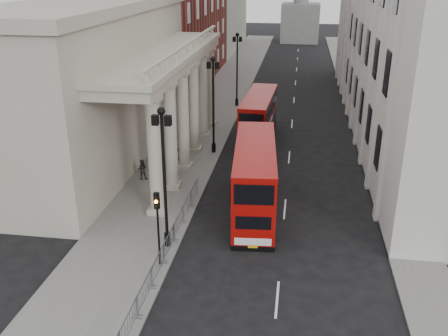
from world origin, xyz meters
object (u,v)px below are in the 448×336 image
at_px(lamp_post_north, 237,64).
at_px(pedestrian_b, 142,169).
at_px(lamp_post_mid, 213,99).
at_px(bus_near, 255,177).
at_px(lamp_post_south, 164,169).
at_px(traffic_light, 157,216).
at_px(pedestrian_a, 159,166).
at_px(pedestrian_c, 181,152).
at_px(bus_far, 259,117).

distance_m(lamp_post_north, pedestrian_b, 23.52).
bearing_deg(lamp_post_mid, bus_near, -66.63).
relative_size(lamp_post_south, traffic_light, 1.93).
height_order(lamp_post_south, pedestrian_a, lamp_post_south).
distance_m(lamp_post_north, traffic_light, 34.07).
bearing_deg(lamp_post_south, pedestrian_b, 115.36).
distance_m(lamp_post_south, lamp_post_mid, 16.00).
bearing_deg(pedestrian_b, lamp_post_south, 102.24).
distance_m(traffic_light, bus_near, 8.76).
bearing_deg(pedestrian_a, lamp_post_mid, 73.80).
relative_size(lamp_post_north, bus_near, 0.77).
relative_size(lamp_post_north, traffic_light, 1.93).
relative_size(traffic_light, pedestrian_c, 2.52).
xyz_separation_m(bus_far, pedestrian_a, (-6.81, -10.13, -1.29)).
height_order(bus_near, pedestrian_a, bus_near).
xyz_separation_m(lamp_post_south, pedestrian_b, (-4.38, 9.24, -3.99)).
xyz_separation_m(lamp_post_mid, lamp_post_north, (0.00, 16.00, 0.00)).
bearing_deg(bus_far, pedestrian_a, -121.41).
relative_size(lamp_post_mid, bus_near, 0.77).
bearing_deg(bus_near, lamp_post_mid, 108.70).
height_order(lamp_post_south, traffic_light, lamp_post_south).
height_order(lamp_post_mid, pedestrian_c, lamp_post_mid).
distance_m(bus_far, pedestrian_c, 9.07).
bearing_deg(traffic_light, bus_near, 59.45).
distance_m(lamp_post_mid, traffic_light, 18.11).
relative_size(traffic_light, bus_far, 0.42).
xyz_separation_m(bus_near, bus_far, (-1.00, 14.67, -0.14)).
height_order(bus_far, pedestrian_b, bus_far).
height_order(lamp_post_mid, pedestrian_b, lamp_post_mid).
distance_m(lamp_post_south, lamp_post_north, 32.00).
bearing_deg(pedestrian_a, pedestrian_c, 85.50).
relative_size(bus_far, pedestrian_c, 5.93).
distance_m(pedestrian_a, pedestrian_c, 3.43).
height_order(lamp_post_mid, traffic_light, lamp_post_mid).
bearing_deg(bus_near, bus_far, 89.21).
bearing_deg(bus_near, pedestrian_c, 126.34).
distance_m(pedestrian_b, pedestrian_c, 4.59).
xyz_separation_m(lamp_post_north, pedestrian_b, (-4.38, -22.76, -3.99)).
relative_size(bus_near, bus_far, 1.07).
height_order(bus_near, pedestrian_c, bus_near).
xyz_separation_m(lamp_post_south, lamp_post_mid, (0.00, 16.00, 0.00)).
bearing_deg(lamp_post_north, pedestrian_a, -98.47).
bearing_deg(traffic_light, pedestrian_b, 111.70).
xyz_separation_m(traffic_light, pedestrian_c, (-2.36, 15.34, -2.13)).
distance_m(lamp_post_north, pedestrian_c, 19.23).
relative_size(lamp_post_mid, lamp_post_north, 1.00).
height_order(lamp_post_south, bus_near, lamp_post_south).
bearing_deg(pedestrian_b, bus_far, -139.09).
height_order(traffic_light, bus_far, traffic_light).
relative_size(lamp_post_north, pedestrian_c, 4.88).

